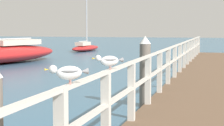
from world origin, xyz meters
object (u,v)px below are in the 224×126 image
Objects in this scene: seagull_background at (109,60)px; boat_1 at (0,53)px; seagull_foreground at (68,72)px; boat_2 at (85,47)px; dock_piling_far at (145,71)px.

seagull_background is 18.58m from boat_1.
seagull_foreground is 19.89m from boat_1.
boat_1 is 12.32m from boat_2.
seagull_background is 29.16m from boat_2.
boat_1 is (-10.74, 15.13, -1.03)m from seagull_background.
dock_piling_far reaches higher than seagull_foreground.
boat_1 reaches higher than boat_2.
seagull_foreground is 30.65m from boat_2.
boat_1 is (-10.37, 10.40, -0.37)m from dock_piling_far.
seagull_foreground is at bearing 140.90° from seagull_background.
boat_2 is at bearing -18.24° from seagull_foreground.
boat_2 reaches higher than dock_piling_far.
seagull_foreground is at bearing 137.11° from boat_1.
boat_2 is at bearing -19.32° from seagull_background.
dock_piling_far is at bearing -34.58° from seagull_background.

